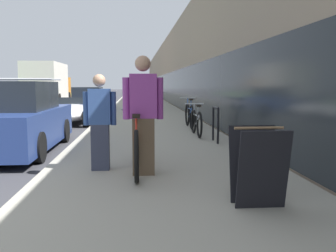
{
  "coord_description": "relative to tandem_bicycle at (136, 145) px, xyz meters",
  "views": [
    {
      "loc": [
        4.91,
        -3.66,
        1.5
      ],
      "look_at": [
        6.45,
        14.27,
        -0.51
      ],
      "focal_mm": 40.0,
      "sensor_mm": 36.0,
      "label": 1
    }
  ],
  "objects": [
    {
      "name": "moving_truck",
      "position": [
        -6.8,
        23.89,
        1.03
      ],
      "size": [
        2.49,
        7.14,
        3.1
      ],
      "color": "orange",
      "rests_on": "ground"
    },
    {
      "name": "vintage_roadster_curbside",
      "position": [
        -2.47,
        8.54,
        -0.1
      ],
      "size": [
        1.71,
        4.31,
        0.99
      ],
      "color": "white",
      "rests_on": "ground"
    },
    {
      "name": "parked_sedan_far",
      "position": [
        -2.55,
        14.44,
        0.09
      ],
      "size": [
        1.74,
        4.01,
        1.35
      ],
      "color": "navy",
      "rests_on": "ground"
    },
    {
      "name": "bike_rack_hoop",
      "position": [
        1.87,
        2.77,
        0.12
      ],
      "size": [
        0.05,
        0.6,
        0.84
      ],
      "color": "black",
      "rests_on": "sidewalk_slab"
    },
    {
      "name": "person_bystander",
      "position": [
        -0.57,
        0.08,
        0.37
      ],
      "size": [
        0.52,
        0.2,
        1.53
      ],
      "color": "#33384C",
      "rests_on": "sidewalk_slab"
    },
    {
      "name": "sandwich_board_sign",
      "position": [
        1.36,
        -1.87,
        0.05
      ],
      "size": [
        0.56,
        0.56,
        0.9
      ],
      "color": "black",
      "rests_on": "sidewalk_slab"
    },
    {
      "name": "cruiser_bike_middle",
      "position": [
        1.69,
        5.84,
        -0.01
      ],
      "size": [
        0.52,
        1.72,
        0.94
      ],
      "color": "black",
      "rests_on": "sidewalk_slab"
    },
    {
      "name": "tandem_bicycle",
      "position": [
        0.0,
        0.0,
        0.0
      ],
      "size": [
        0.52,
        2.37,
        0.94
      ],
      "color": "black",
      "rests_on": "sidewalk_slab"
    },
    {
      "name": "parked_sedan_curbside",
      "position": [
        -2.66,
        2.61,
        0.18
      ],
      "size": [
        1.83,
        4.32,
        1.63
      ],
      "color": "navy",
      "rests_on": "ground"
    },
    {
      "name": "sidewalk_slab",
      "position": [
        0.46,
        18.77,
        -0.46
      ],
      "size": [
        3.94,
        70.0,
        0.13
      ],
      "color": "#A39E8E",
      "rests_on": "ground"
    },
    {
      "name": "cruiser_bike_nearest",
      "position": [
        1.61,
        3.95,
        -0.04
      ],
      "size": [
        0.52,
        1.63,
        0.85
      ],
      "color": "black",
      "rests_on": "sidewalk_slab"
    },
    {
      "name": "person_rider",
      "position": [
        0.11,
        -0.28,
        0.5
      ],
      "size": [
        0.61,
        0.24,
        1.79
      ],
      "color": "brown",
      "rests_on": "sidewalk_slab"
    },
    {
      "name": "storefront_facade",
      "position": [
        7.46,
        26.77,
        2.08
      ],
      "size": [
        10.01,
        70.0,
        5.23
      ],
      "color": "gray",
      "rests_on": "ground"
    }
  ]
}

